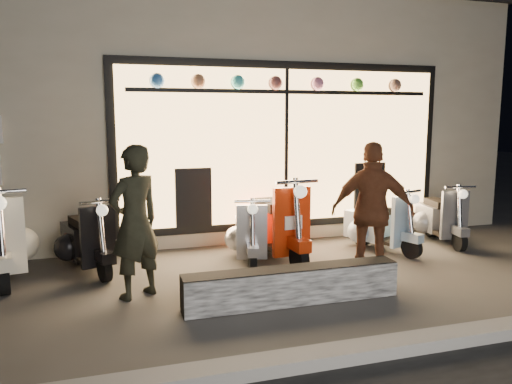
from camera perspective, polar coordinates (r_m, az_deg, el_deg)
ground at (r=6.21m, az=2.59°, el=-10.39°), size 40.00×40.00×0.00m
kerb at (r=4.49m, az=11.58°, el=-17.47°), size 40.00×0.25×0.12m
shop_building at (r=10.69m, az=-6.40°, el=9.02°), size 10.20×6.23×4.20m
graffiti_barrier at (r=5.54m, az=4.16°, el=-10.60°), size 2.41×0.28×0.40m
scooter_silver at (r=7.13m, az=-0.74°, el=-4.78°), size 0.60×1.29×0.92m
scooter_red at (r=7.23m, az=1.99°, el=-3.79°), size 0.59×1.63×1.16m
scooter_black at (r=7.08m, az=-18.89°, el=-5.17°), size 0.73×1.35×0.97m
scooter_cream at (r=7.19m, az=-27.04°, el=-4.86°), size 0.70×1.62×1.15m
scooter_blue at (r=7.88m, az=13.40°, el=-3.66°), size 0.72×1.30×0.94m
scooter_grey at (r=8.72m, az=20.14°, el=-2.75°), size 0.58×1.33×0.95m
man at (r=5.70m, az=-13.67°, el=-3.37°), size 0.75×0.68×1.72m
woman at (r=6.35m, az=13.18°, el=-2.15°), size 1.09×0.81×1.72m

